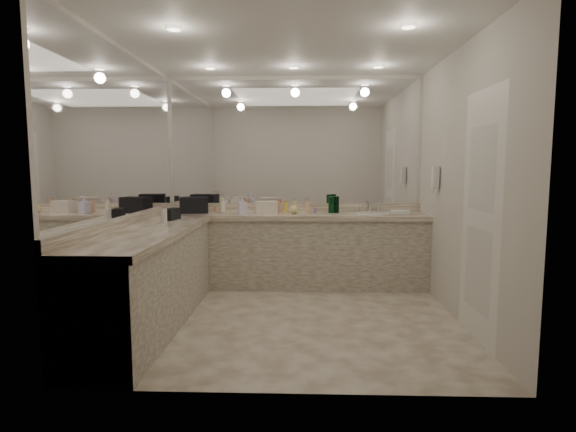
{
  "coord_description": "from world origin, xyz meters",
  "views": [
    {
      "loc": [
        0.11,
        -4.27,
        1.46
      ],
      "look_at": [
        -0.05,
        0.4,
        0.95
      ],
      "focal_mm": 28.0,
      "sensor_mm": 36.0,
      "label": 1
    }
  ],
  "objects_px": {
    "soap_bottle_c": "(294,208)",
    "cream_cosmetic_case": "(266,207)",
    "sink": "(372,214)",
    "hand_towel": "(400,212)",
    "black_toiletry_bag": "(194,205)",
    "wall_phone": "(435,177)",
    "soap_bottle_b": "(242,205)",
    "soap_bottle_a": "(223,205)"
  },
  "relations": [
    {
      "from": "sink",
      "to": "cream_cosmetic_case",
      "type": "bearing_deg",
      "value": -178.13
    },
    {
      "from": "soap_bottle_a",
      "to": "soap_bottle_b",
      "type": "relative_size",
      "value": 0.87
    },
    {
      "from": "sink",
      "to": "cream_cosmetic_case",
      "type": "distance_m",
      "value": 1.29
    },
    {
      "from": "wall_phone",
      "to": "soap_bottle_c",
      "type": "relative_size",
      "value": 1.63
    },
    {
      "from": "sink",
      "to": "soap_bottle_b",
      "type": "distance_m",
      "value": 1.58
    },
    {
      "from": "soap_bottle_a",
      "to": "soap_bottle_b",
      "type": "xyz_separation_m",
      "value": [
        0.25,
        -0.1,
        0.01
      ]
    },
    {
      "from": "wall_phone",
      "to": "soap_bottle_b",
      "type": "relative_size",
      "value": 1.11
    },
    {
      "from": "soap_bottle_b",
      "to": "soap_bottle_c",
      "type": "bearing_deg",
      "value": 3.89
    },
    {
      "from": "cream_cosmetic_case",
      "to": "soap_bottle_b",
      "type": "bearing_deg",
      "value": 177.66
    },
    {
      "from": "black_toiletry_bag",
      "to": "cream_cosmetic_case",
      "type": "relative_size",
      "value": 1.29
    },
    {
      "from": "black_toiletry_bag",
      "to": "hand_towel",
      "type": "distance_m",
      "value": 2.52
    },
    {
      "from": "wall_phone",
      "to": "hand_towel",
      "type": "distance_m",
      "value": 0.7
    },
    {
      "from": "soap_bottle_b",
      "to": "soap_bottle_c",
      "type": "height_order",
      "value": "soap_bottle_b"
    },
    {
      "from": "hand_towel",
      "to": "soap_bottle_a",
      "type": "xyz_separation_m",
      "value": [
        -2.17,
        0.01,
        0.08
      ]
    },
    {
      "from": "hand_towel",
      "to": "soap_bottle_c",
      "type": "distance_m",
      "value": 1.29
    },
    {
      "from": "black_toiletry_bag",
      "to": "soap_bottle_b",
      "type": "xyz_separation_m",
      "value": [
        0.61,
        -0.08,
        0.01
      ]
    },
    {
      "from": "sink",
      "to": "black_toiletry_bag",
      "type": "height_order",
      "value": "black_toiletry_bag"
    },
    {
      "from": "hand_towel",
      "to": "soap_bottle_a",
      "type": "relative_size",
      "value": 1.15
    },
    {
      "from": "black_toiletry_bag",
      "to": "cream_cosmetic_case",
      "type": "xyz_separation_m",
      "value": [
        0.89,
        -0.02,
        -0.02
      ]
    },
    {
      "from": "hand_towel",
      "to": "soap_bottle_c",
      "type": "height_order",
      "value": "soap_bottle_c"
    },
    {
      "from": "sink",
      "to": "hand_towel",
      "type": "xyz_separation_m",
      "value": [
        0.34,
        -0.02,
        0.02
      ]
    },
    {
      "from": "black_toiletry_bag",
      "to": "soap_bottle_c",
      "type": "xyz_separation_m",
      "value": [
        1.23,
        -0.04,
        -0.02
      ]
    },
    {
      "from": "soap_bottle_c",
      "to": "cream_cosmetic_case",
      "type": "bearing_deg",
      "value": 177.53
    },
    {
      "from": "wall_phone",
      "to": "soap_bottle_b",
      "type": "xyz_separation_m",
      "value": [
        -2.17,
        0.4,
        -0.34
      ]
    },
    {
      "from": "wall_phone",
      "to": "soap_bottle_c",
      "type": "height_order",
      "value": "wall_phone"
    },
    {
      "from": "cream_cosmetic_case",
      "to": "wall_phone",
      "type": "bearing_deg",
      "value": -27.3
    },
    {
      "from": "hand_towel",
      "to": "soap_bottle_b",
      "type": "height_order",
      "value": "soap_bottle_b"
    },
    {
      "from": "black_toiletry_bag",
      "to": "soap_bottle_a",
      "type": "height_order",
      "value": "black_toiletry_bag"
    },
    {
      "from": "black_toiletry_bag",
      "to": "soap_bottle_c",
      "type": "relative_size",
      "value": 2.29
    },
    {
      "from": "soap_bottle_a",
      "to": "hand_towel",
      "type": "bearing_deg",
      "value": -0.34
    },
    {
      "from": "wall_phone",
      "to": "hand_towel",
      "type": "xyz_separation_m",
      "value": [
        -0.26,
        0.48,
        -0.43
      ]
    },
    {
      "from": "cream_cosmetic_case",
      "to": "soap_bottle_c",
      "type": "height_order",
      "value": "cream_cosmetic_case"
    },
    {
      "from": "hand_towel",
      "to": "sink",
      "type": "bearing_deg",
      "value": 177.23
    },
    {
      "from": "hand_towel",
      "to": "soap_bottle_b",
      "type": "bearing_deg",
      "value": -177.54
    },
    {
      "from": "sink",
      "to": "hand_towel",
      "type": "distance_m",
      "value": 0.34
    },
    {
      "from": "sink",
      "to": "soap_bottle_c",
      "type": "height_order",
      "value": "soap_bottle_c"
    },
    {
      "from": "sink",
      "to": "soap_bottle_b",
      "type": "relative_size",
      "value": 2.03
    },
    {
      "from": "soap_bottle_a",
      "to": "soap_bottle_c",
      "type": "xyz_separation_m",
      "value": [
        0.87,
        -0.05,
        -0.02
      ]
    },
    {
      "from": "sink",
      "to": "wall_phone",
      "type": "height_order",
      "value": "wall_phone"
    },
    {
      "from": "sink",
      "to": "cream_cosmetic_case",
      "type": "relative_size",
      "value": 1.69
    },
    {
      "from": "black_toiletry_bag",
      "to": "soap_bottle_b",
      "type": "distance_m",
      "value": 0.61
    },
    {
      "from": "wall_phone",
      "to": "soap_bottle_a",
      "type": "distance_m",
      "value": 2.5
    }
  ]
}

